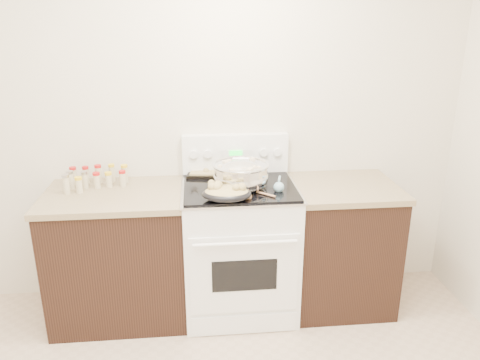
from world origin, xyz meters
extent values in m
cube|color=beige|center=(0.00, 1.77, 1.35)|extent=(4.00, 0.05, 2.70)
cube|color=black|center=(-0.48, 1.43, 0.44)|extent=(0.90, 0.64, 0.88)
cube|color=brown|center=(-0.48, 1.43, 0.90)|extent=(0.93, 0.67, 0.04)
cube|color=black|center=(1.08, 1.43, 0.44)|extent=(0.70, 0.64, 0.88)
cube|color=brown|center=(1.08, 1.43, 0.90)|extent=(0.73, 0.67, 0.04)
cube|color=white|center=(0.35, 1.42, 0.46)|extent=(0.76, 0.66, 0.92)
cube|color=white|center=(0.35, 1.08, 0.45)|extent=(0.70, 0.01, 0.55)
cube|color=black|center=(0.35, 1.08, 0.46)|extent=(0.42, 0.01, 0.22)
cylinder|color=white|center=(0.35, 1.04, 0.70)|extent=(0.65, 0.02, 0.02)
cube|color=white|center=(0.35, 1.09, 0.08)|extent=(0.70, 0.01, 0.14)
cube|color=silver|center=(0.35, 1.42, 0.93)|extent=(0.78, 0.68, 0.01)
cube|color=black|center=(0.35, 1.42, 0.94)|extent=(0.74, 0.64, 0.01)
cube|color=white|center=(0.35, 1.72, 1.08)|extent=(0.76, 0.07, 0.28)
cylinder|color=white|center=(0.05, 1.67, 1.10)|extent=(0.06, 0.02, 0.06)
cylinder|color=white|center=(0.15, 1.67, 1.10)|extent=(0.06, 0.02, 0.06)
cylinder|color=white|center=(0.55, 1.67, 1.10)|extent=(0.06, 0.02, 0.06)
cylinder|color=white|center=(0.65, 1.67, 1.10)|extent=(0.06, 0.02, 0.06)
cube|color=#19E533|center=(0.35, 1.67, 1.10)|extent=(0.09, 0.00, 0.04)
cube|color=silver|center=(0.27, 1.67, 1.10)|extent=(0.05, 0.00, 0.05)
cube|color=silver|center=(0.43, 1.67, 1.10)|extent=(0.05, 0.00, 0.05)
ellipsoid|color=silver|center=(0.36, 1.38, 1.02)|extent=(0.43, 0.43, 0.22)
cylinder|color=silver|center=(0.36, 1.38, 0.95)|extent=(0.20, 0.20, 0.01)
torus|color=silver|center=(0.36, 1.38, 1.11)|extent=(0.38, 0.38, 0.02)
cylinder|color=silver|center=(0.36, 1.38, 1.04)|extent=(0.35, 0.35, 0.12)
cylinder|color=brown|center=(0.36, 1.38, 1.09)|extent=(0.33, 0.33, 0.00)
cube|color=beige|center=(0.41, 1.28, 1.10)|extent=(0.04, 0.04, 0.03)
cube|color=beige|center=(0.27, 1.44, 1.10)|extent=(0.03, 0.03, 0.02)
cube|color=beige|center=(0.37, 1.29, 1.10)|extent=(0.03, 0.03, 0.03)
cube|color=beige|center=(0.38, 1.44, 1.10)|extent=(0.03, 0.03, 0.02)
cube|color=beige|center=(0.40, 1.26, 1.10)|extent=(0.04, 0.04, 0.03)
cube|color=beige|center=(0.40, 1.45, 1.10)|extent=(0.03, 0.03, 0.02)
cube|color=beige|center=(0.22, 1.36, 1.10)|extent=(0.03, 0.03, 0.02)
cube|color=beige|center=(0.38, 1.36, 1.10)|extent=(0.04, 0.04, 0.03)
cube|color=beige|center=(0.45, 1.49, 1.10)|extent=(0.04, 0.04, 0.03)
cube|color=beige|center=(0.47, 1.31, 1.10)|extent=(0.03, 0.03, 0.02)
cube|color=beige|center=(0.33, 1.42, 1.10)|extent=(0.03, 0.03, 0.02)
cube|color=beige|center=(0.43, 1.32, 1.10)|extent=(0.03, 0.03, 0.02)
cube|color=beige|center=(0.26, 1.45, 1.10)|extent=(0.04, 0.04, 0.03)
cube|color=beige|center=(0.39, 1.35, 1.10)|extent=(0.04, 0.04, 0.03)
cube|color=beige|center=(0.29, 1.46, 1.10)|extent=(0.04, 0.04, 0.03)
cube|color=beige|center=(0.29, 1.26, 1.10)|extent=(0.03, 0.03, 0.03)
cube|color=beige|center=(0.29, 1.39, 1.10)|extent=(0.03, 0.03, 0.03)
ellipsoid|color=black|center=(0.25, 1.16, 0.98)|extent=(0.33, 0.24, 0.08)
ellipsoid|color=tan|center=(0.25, 1.16, 1.00)|extent=(0.29, 0.22, 0.06)
sphere|color=tan|center=(0.16, 1.18, 1.03)|extent=(0.05, 0.05, 0.05)
sphere|color=tan|center=(0.19, 1.18, 1.03)|extent=(0.06, 0.06, 0.06)
sphere|color=tan|center=(0.30, 1.16, 1.03)|extent=(0.04, 0.04, 0.04)
sphere|color=tan|center=(0.19, 1.17, 1.03)|extent=(0.05, 0.05, 0.05)
sphere|color=tan|center=(0.30, 1.14, 1.03)|extent=(0.05, 0.05, 0.05)
sphere|color=tan|center=(0.20, 1.21, 1.03)|extent=(0.06, 0.06, 0.06)
sphere|color=tan|center=(0.34, 1.15, 1.03)|extent=(0.05, 0.05, 0.05)
sphere|color=tan|center=(0.16, 1.23, 1.03)|extent=(0.05, 0.05, 0.05)
cube|color=black|center=(0.23, 1.70, 0.95)|extent=(0.48, 0.37, 0.02)
cube|color=tan|center=(0.23, 1.70, 0.97)|extent=(0.43, 0.32, 0.02)
sphere|color=tan|center=(0.15, 1.77, 0.98)|extent=(0.04, 0.04, 0.04)
sphere|color=tan|center=(0.36, 1.77, 0.98)|extent=(0.04, 0.04, 0.04)
sphere|color=tan|center=(0.24, 1.76, 0.98)|extent=(0.04, 0.04, 0.04)
sphere|color=tan|center=(0.23, 1.74, 0.98)|extent=(0.04, 0.04, 0.04)
sphere|color=tan|center=(0.13, 1.66, 0.98)|extent=(0.04, 0.04, 0.04)
sphere|color=tan|center=(0.35, 1.72, 0.98)|extent=(0.03, 0.03, 0.03)
sphere|color=tan|center=(0.34, 1.77, 0.98)|extent=(0.04, 0.04, 0.04)
sphere|color=tan|center=(0.24, 1.79, 0.98)|extent=(0.04, 0.04, 0.04)
sphere|color=tan|center=(0.28, 1.60, 0.98)|extent=(0.04, 0.04, 0.04)
sphere|color=tan|center=(0.25, 1.77, 0.98)|extent=(0.04, 0.04, 0.04)
cylinder|color=tan|center=(0.46, 1.25, 0.95)|extent=(0.19, 0.17, 0.01)
sphere|color=tan|center=(0.38, 1.18, 0.96)|extent=(0.04, 0.04, 0.04)
sphere|color=#7DA9BA|center=(0.60, 1.29, 0.97)|extent=(0.07, 0.07, 0.07)
cylinder|color=#7DA9BA|center=(0.62, 1.40, 0.99)|extent=(0.06, 0.22, 0.06)
cylinder|color=#BFB28C|center=(-0.78, 1.63, 0.97)|extent=(0.04, 0.04, 0.10)
cylinder|color=#B21414|center=(-0.78, 1.63, 1.03)|extent=(0.05, 0.05, 0.02)
cylinder|color=#BFB28C|center=(-0.70, 1.64, 0.97)|extent=(0.04, 0.04, 0.10)
cylinder|color=#B21414|center=(-0.70, 1.64, 1.03)|extent=(0.04, 0.04, 0.02)
cylinder|color=#BFB28C|center=(-0.61, 1.63, 0.98)|extent=(0.04, 0.04, 0.11)
cylinder|color=#B21414|center=(-0.61, 1.63, 1.04)|extent=(0.05, 0.05, 0.02)
cylinder|color=#BFB28C|center=(-0.52, 1.64, 0.98)|extent=(0.04, 0.04, 0.11)
cylinder|color=gold|center=(-0.52, 1.64, 1.04)|extent=(0.04, 0.04, 0.02)
cylinder|color=#BFB28C|center=(-0.43, 1.63, 0.98)|extent=(0.04, 0.04, 0.11)
cylinder|color=gold|center=(-0.43, 1.63, 1.04)|extent=(0.05, 0.05, 0.02)
cylinder|color=#BFB28C|center=(-0.78, 1.54, 0.97)|extent=(0.04, 0.04, 0.10)
cylinder|color=#B2B2B7|center=(-0.78, 1.54, 1.03)|extent=(0.05, 0.05, 0.02)
cylinder|color=#BFB28C|center=(-0.69, 1.54, 0.97)|extent=(0.04, 0.04, 0.10)
cylinder|color=#B2B2B7|center=(-0.69, 1.54, 1.03)|extent=(0.04, 0.04, 0.02)
cylinder|color=#BFB28C|center=(-0.60, 1.53, 0.97)|extent=(0.05, 0.05, 0.09)
cylinder|color=#B21414|center=(-0.60, 1.53, 1.02)|extent=(0.05, 0.05, 0.02)
cylinder|color=#BFB28C|center=(-0.53, 1.55, 0.96)|extent=(0.04, 0.04, 0.09)
cylinder|color=gold|center=(-0.53, 1.55, 1.02)|extent=(0.05, 0.05, 0.02)
cylinder|color=#BFB28C|center=(-0.44, 1.55, 0.97)|extent=(0.04, 0.04, 0.09)
cylinder|color=#B21414|center=(-0.44, 1.55, 1.02)|extent=(0.05, 0.05, 0.02)
cylinder|color=#BFB28C|center=(-0.78, 1.44, 0.98)|extent=(0.04, 0.04, 0.11)
cylinder|color=#B2B2B7|center=(-0.78, 1.44, 1.04)|extent=(0.05, 0.05, 0.02)
cylinder|color=#BFB28C|center=(-0.70, 1.45, 0.97)|extent=(0.04, 0.04, 0.09)
cylinder|color=gold|center=(-0.70, 1.45, 1.02)|extent=(0.05, 0.05, 0.02)
camera|label=1|loc=(0.06, -1.52, 2.01)|focal=35.00mm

